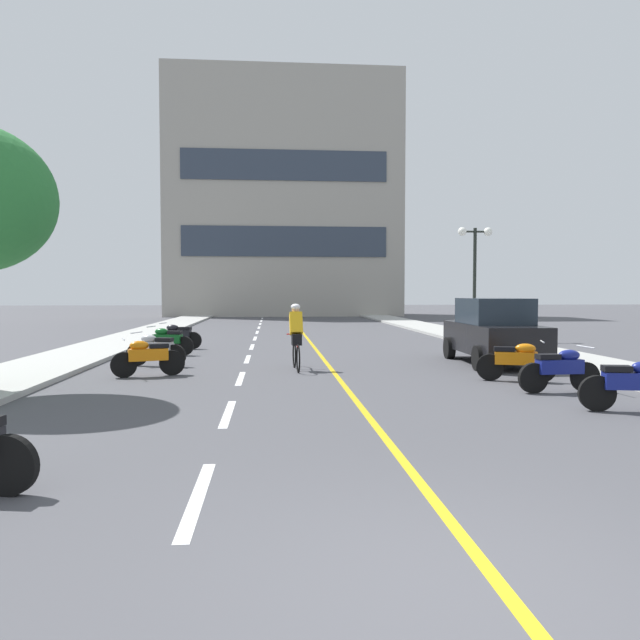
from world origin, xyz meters
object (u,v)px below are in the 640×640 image
parked_car_near (494,331)px  motorcycle_2 (560,369)px  motorcycle_7 (178,335)px  cyclist_rider (296,335)px  motorcycle_6 (167,340)px  motorcycle_4 (148,357)px  motorcycle_5 (155,349)px  motorcycle_1 (633,384)px  street_lamp_mid (475,256)px  motorcycle_3 (516,360)px

parked_car_near → motorcycle_2: 4.77m
motorcycle_7 → cyclist_rider: 7.24m
parked_car_near → motorcycle_6: 9.91m
parked_car_near → motorcycle_4: parked_car_near is taller
motorcycle_2 → motorcycle_6: size_ratio=1.02×
motorcycle_2 → motorcycle_7: size_ratio=1.01×
parked_car_near → cyclist_rider: bearing=-171.4°
motorcycle_2 → motorcycle_5: (-8.78, 4.94, 0.00)m
motorcycle_6 → cyclist_rider: size_ratio=0.95×
parked_car_near → motorcycle_1: (-0.17, -6.67, -0.44)m
motorcycle_6 → motorcycle_7: (-0.01, 2.14, 0.00)m
motorcycle_1 → cyclist_rider: bearing=132.3°
street_lamp_mid → motorcycle_3: street_lamp_mid is taller
street_lamp_mid → motorcycle_5: bearing=-145.0°
street_lamp_mid → motorcycle_1: street_lamp_mid is taller
motorcycle_3 → motorcycle_6: 10.76m
parked_car_near → motorcycle_3: size_ratio=2.58×
motorcycle_3 → motorcycle_5: bearing=158.1°
motorcycle_5 → motorcycle_7: (-0.19, 5.02, 0.00)m
motorcycle_1 → motorcycle_3: same height
motorcycle_3 → street_lamp_mid: bearing=75.3°
motorcycle_1 → motorcycle_2: size_ratio=0.99×
street_lamp_mid → cyclist_rider: (-7.83, -9.15, -2.63)m
motorcycle_2 → motorcycle_7: same height
motorcycle_7 → motorcycle_4: bearing=-86.9°
motorcycle_6 → cyclist_rider: cyclist_rider is taller
motorcycle_2 → motorcycle_5: size_ratio=1.02×
motorcycle_4 → cyclist_rider: (3.53, 0.93, 0.41)m
motorcycle_2 → motorcycle_1: bearing=-82.0°
street_lamp_mid → motorcycle_1: (-2.51, -15.00, -3.04)m
parked_car_near → motorcycle_4: 9.21m
street_lamp_mid → motorcycle_4: 15.50m
motorcycle_5 → street_lamp_mid: bearing=35.0°
street_lamp_mid → motorcycle_2: 13.68m
motorcycle_7 → motorcycle_2: bearing=-48.0°
motorcycle_2 → street_lamp_mid: bearing=78.0°
motorcycle_1 → motorcycle_4: (-8.86, 4.91, 0.00)m
motorcycle_1 → street_lamp_mid: bearing=80.5°
street_lamp_mid → motorcycle_4: bearing=-138.4°
parked_car_near → motorcycle_2: bearing=-95.4°
motorcycle_6 → street_lamp_mid: bearing=24.0°
motorcycle_1 → motorcycle_5: 11.38m
motorcycle_4 → motorcycle_6: same height
motorcycle_6 → motorcycle_1: bearing=-46.6°
motorcycle_2 → motorcycle_3: same height
motorcycle_4 → motorcycle_6: (-0.38, 4.86, 0.00)m
motorcycle_2 → motorcycle_4: size_ratio=1.03×
motorcycle_3 → cyclist_rider: 5.37m
motorcycle_7 → motorcycle_1: bearing=-52.2°
cyclist_rider → motorcycle_5: bearing=164.3°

